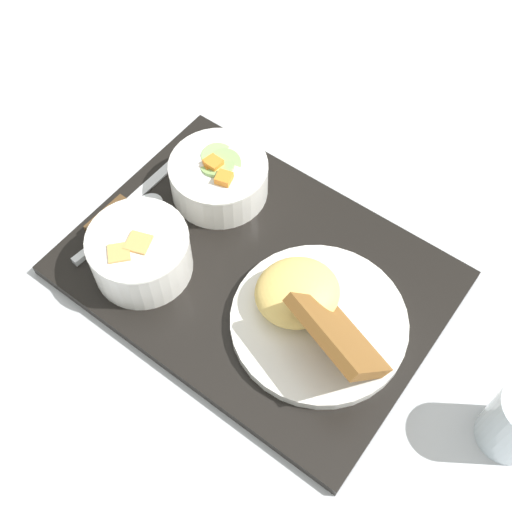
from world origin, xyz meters
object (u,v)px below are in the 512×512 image
at_px(knife, 119,209).
at_px(bowl_salad, 219,176).
at_px(bowl_soup, 140,251).
at_px(spoon, 132,218).
at_px(plate_main, 314,313).

bearing_deg(knife, bowl_salad, -37.16).
relative_size(bowl_soup, knife, 0.64).
bearing_deg(bowl_salad, spoon, -118.79).
bearing_deg(plate_main, bowl_soup, -162.06).
height_order(bowl_soup, plate_main, plate_main).
distance_m(plate_main, spoon, 0.26).
height_order(bowl_salad, knife, bowl_salad).
height_order(bowl_salad, spoon, bowl_salad).
distance_m(bowl_soup, spoon, 0.08).
distance_m(knife, spoon, 0.02).
height_order(bowl_salad, bowl_soup, bowl_soup).
distance_m(bowl_salad, bowl_soup, 0.15).
bearing_deg(bowl_soup, spoon, 145.55).
bearing_deg(spoon, knife, 96.85).
distance_m(plate_main, knife, 0.28).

